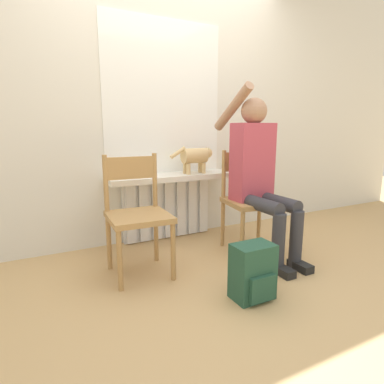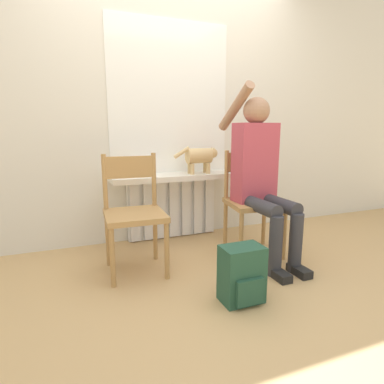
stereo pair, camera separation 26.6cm
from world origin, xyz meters
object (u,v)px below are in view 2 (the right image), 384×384
object	(u,v)px
person	(260,170)
backpack	(242,275)
cat	(200,156)
chair_right	(252,200)
chair_left	(134,211)

from	to	relation	value
person	backpack	distance (m)	0.96
cat	backpack	distance (m)	1.36
chair_right	backpack	distance (m)	0.91
chair_right	person	world-z (taller)	person
chair_right	backpack	bearing A→B (deg)	-117.27
chair_left	chair_right	xyz separation A→B (m)	(1.03, -0.00, 0.00)
chair_left	person	distance (m)	1.07
cat	chair_right	bearing A→B (deg)	-58.53
chair_left	backpack	xyz separation A→B (m)	(0.52, -0.71, -0.29)
chair_left	person	world-z (taller)	person
chair_left	backpack	bearing A→B (deg)	-50.85
cat	person	bearing A→B (deg)	-63.91
chair_right	person	size ratio (longest dim) A/B	0.62
person	cat	bearing A→B (deg)	116.09
chair_left	chair_right	distance (m)	1.03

